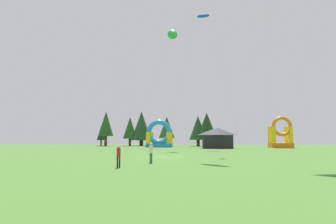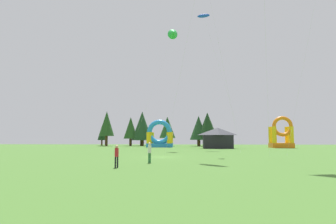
{
  "view_description": "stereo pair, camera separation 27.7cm",
  "coord_description": "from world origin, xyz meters",
  "px_view_note": "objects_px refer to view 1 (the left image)",
  "views": [
    {
      "loc": [
        2.32,
        -33.21,
        2.24
      ],
      "look_at": [
        0.0,
        14.12,
        6.5
      ],
      "focal_mm": 30.41,
      "sensor_mm": 36.0,
      "label": 1
    },
    {
      "loc": [
        2.59,
        -33.19,
        2.24
      ],
      "look_at": [
        0.0,
        14.12,
        6.5
      ],
      "focal_mm": 30.41,
      "sensor_mm": 36.0,
      "label": 2
    }
  ],
  "objects_px": {
    "person_left_edge": "(151,151)",
    "inflatable_blue_arch": "(281,136)",
    "kite_green_delta": "(173,33)",
    "inflatable_orange_dome": "(159,138)",
    "festival_tent": "(217,138)",
    "person_near_camera": "(119,154)",
    "kite_blue_parafoil": "(203,16)"
  },
  "relations": [
    {
      "from": "person_left_edge",
      "to": "inflatable_blue_arch",
      "type": "height_order",
      "value": "inflatable_blue_arch"
    },
    {
      "from": "kite_green_delta",
      "to": "inflatable_orange_dome",
      "type": "xyz_separation_m",
      "value": [
        -3.78,
        15.64,
        -19.45
      ]
    },
    {
      "from": "person_left_edge",
      "to": "festival_tent",
      "type": "height_order",
      "value": "festival_tent"
    },
    {
      "from": "kite_green_delta",
      "to": "person_near_camera",
      "type": "relative_size",
      "value": 13.44
    },
    {
      "from": "inflatable_orange_dome",
      "to": "festival_tent",
      "type": "relative_size",
      "value": 1.08
    },
    {
      "from": "person_near_camera",
      "to": "person_left_edge",
      "type": "bearing_deg",
      "value": -113.7
    },
    {
      "from": "festival_tent",
      "to": "inflatable_blue_arch",
      "type": "bearing_deg",
      "value": 16.48
    },
    {
      "from": "kite_blue_parafoil",
      "to": "inflatable_blue_arch",
      "type": "height_order",
      "value": "kite_blue_parafoil"
    },
    {
      "from": "kite_green_delta",
      "to": "inflatable_blue_arch",
      "type": "relative_size",
      "value": 3.3
    },
    {
      "from": "kite_blue_parafoil",
      "to": "inflatable_orange_dome",
      "type": "height_order",
      "value": "kite_blue_parafoil"
    },
    {
      "from": "kite_green_delta",
      "to": "inflatable_blue_arch",
      "type": "distance_m",
      "value": 32.55
    },
    {
      "from": "person_near_camera",
      "to": "inflatable_blue_arch",
      "type": "relative_size",
      "value": 0.25
    },
    {
      "from": "person_near_camera",
      "to": "festival_tent",
      "type": "relative_size",
      "value": 0.29
    },
    {
      "from": "person_near_camera",
      "to": "kite_green_delta",
      "type": "bearing_deg",
      "value": -93.63
    },
    {
      "from": "person_near_camera",
      "to": "inflatable_blue_arch",
      "type": "distance_m",
      "value": 50.23
    },
    {
      "from": "person_left_edge",
      "to": "festival_tent",
      "type": "relative_size",
      "value": 0.31
    },
    {
      "from": "person_left_edge",
      "to": "inflatable_blue_arch",
      "type": "distance_m",
      "value": 45.73
    },
    {
      "from": "person_left_edge",
      "to": "person_near_camera",
      "type": "bearing_deg",
      "value": 9.76
    },
    {
      "from": "inflatable_orange_dome",
      "to": "inflatable_blue_arch",
      "type": "relative_size",
      "value": 0.93
    },
    {
      "from": "inflatable_orange_dome",
      "to": "person_near_camera",
      "type": "bearing_deg",
      "value": -89.23
    },
    {
      "from": "person_left_edge",
      "to": "inflatable_blue_arch",
      "type": "bearing_deg",
      "value": -176.58
    },
    {
      "from": "kite_green_delta",
      "to": "inflatable_orange_dome",
      "type": "height_order",
      "value": "kite_green_delta"
    },
    {
      "from": "kite_blue_parafoil",
      "to": "person_left_edge",
      "type": "relative_size",
      "value": 15.47
    },
    {
      "from": "kite_green_delta",
      "to": "person_left_edge",
      "type": "height_order",
      "value": "kite_green_delta"
    },
    {
      "from": "kite_blue_parafoil",
      "to": "festival_tent",
      "type": "relative_size",
      "value": 4.75
    },
    {
      "from": "festival_tent",
      "to": "kite_green_delta",
      "type": "bearing_deg",
      "value": -137.59
    },
    {
      "from": "inflatable_orange_dome",
      "to": "kite_green_delta",
      "type": "bearing_deg",
      "value": -76.42
    },
    {
      "from": "person_left_edge",
      "to": "inflatable_blue_arch",
      "type": "relative_size",
      "value": 0.26
    },
    {
      "from": "person_near_camera",
      "to": "festival_tent",
      "type": "xyz_separation_m",
      "value": [
        12.03,
        38.4,
        1.14
      ]
    },
    {
      "from": "kite_blue_parafoil",
      "to": "person_near_camera",
      "type": "bearing_deg",
      "value": -104.25
    },
    {
      "from": "person_near_camera",
      "to": "inflatable_orange_dome",
      "type": "distance_m",
      "value": 45.96
    },
    {
      "from": "kite_blue_parafoil",
      "to": "person_near_camera",
      "type": "xyz_separation_m",
      "value": [
        -9.3,
        -36.59,
        -26.58
      ]
    }
  ]
}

